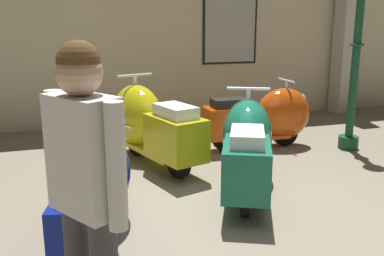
# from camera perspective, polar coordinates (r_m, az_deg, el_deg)

# --- Properties ---
(ground_plane) EXTENTS (60.00, 60.00, 0.00)m
(ground_plane) POSITION_cam_1_polar(r_m,az_deg,el_deg) (4.24, 5.26, -11.37)
(ground_plane) COLOR gray
(showroom_back_wall) EXTENTS (18.00, 0.63, 3.65)m
(showroom_back_wall) POSITION_cam_1_polar(r_m,az_deg,el_deg) (7.80, -5.48, 14.06)
(showroom_back_wall) COLOR beige
(showroom_back_wall) RESTS_ON ground
(scooter_0) EXTENTS (0.83, 1.67, 0.98)m
(scooter_0) POSITION_cam_1_polar(r_m,az_deg,el_deg) (3.78, -12.27, -7.52)
(scooter_0) COLOR black
(scooter_0) RESTS_ON ground
(scooter_1) EXTENTS (1.02, 1.90, 1.12)m
(scooter_1) POSITION_cam_1_polar(r_m,az_deg,el_deg) (5.65, -5.79, 0.60)
(scooter_1) COLOR black
(scooter_1) RESTS_ON ground
(scooter_2) EXTENTS (1.19, 1.81, 1.08)m
(scooter_2) POSITION_cam_1_polar(r_m,az_deg,el_deg) (4.76, 7.18, -2.25)
(scooter_2) COLOR black
(scooter_2) RESTS_ON ground
(scooter_3) EXTENTS (1.60, 0.52, 0.98)m
(scooter_3) POSITION_cam_1_polar(r_m,az_deg,el_deg) (6.35, 9.76, 1.39)
(scooter_3) COLOR black
(scooter_3) RESTS_ON ground
(lamppost) EXTENTS (0.28, 0.28, 2.80)m
(lamppost) POSITION_cam_1_polar(r_m,az_deg,el_deg) (6.47, 20.79, 10.51)
(lamppost) COLOR #144728
(lamppost) RESTS_ON ground
(visitor_0) EXTENTS (0.41, 0.51, 1.72)m
(visitor_0) POSITION_cam_1_polar(r_m,az_deg,el_deg) (2.30, -13.64, -7.21)
(visitor_0) COLOR black
(visitor_0) RESTS_ON ground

